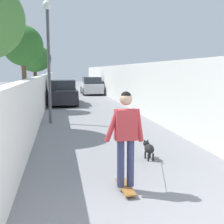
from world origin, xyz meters
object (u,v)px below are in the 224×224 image
tree_left_distant (35,59)px  tree_left_near (23,46)px  car_far (92,86)px  person_skateboarder (126,132)px  dog (149,148)px  lamp_post (48,42)px  skateboard (125,187)px  car_near (63,93)px

tree_left_distant → tree_left_near: bearing=179.0°
tree_left_distant → car_far: (4.32, -4.56, -2.24)m
person_skateboarder → dog: size_ratio=0.84×
lamp_post → skateboard: 8.05m
dog → car_far: 19.87m
skateboard → car_far: (21.58, -1.74, 0.65)m
tree_left_near → tree_left_distant: (6.00, -0.10, -0.42)m
tree_left_distant → lamp_post: (-10.02, -1.31, 0.29)m
lamp_post → skateboard: bearing=-168.2°
tree_left_near → car_far: bearing=-24.3°
skateboard → tree_left_near: bearing=14.5°
tree_left_near → car_far: 11.64m
lamp_post → person_skateboarder: (-7.24, -1.51, -2.17)m
person_skateboarder → car_far: 21.66m
tree_left_near → lamp_post: (-4.02, -1.41, -0.12)m
dog → tree_left_near: bearing=22.2°
lamp_post → dog: (-5.50, -2.47, -2.97)m
lamp_post → person_skateboarder: bearing=-168.2°
lamp_post → car_far: lamp_post is taller
tree_left_near → dog: size_ratio=2.19×
skateboard → dog: dog is taller
lamp_post → car_near: (6.78, -0.60, -2.53)m
lamp_post → skateboard: size_ratio=5.97×
tree_left_distant → skateboard: bearing=-170.7°
lamp_post → car_near: 7.26m
car_near → car_far: size_ratio=1.08×
tree_left_near → car_near: bearing=-36.1°
lamp_post → person_skateboarder: size_ratio=2.84×
dog → car_near: size_ratio=0.47×
tree_left_near → skateboard: 12.09m
person_skateboarder → car_far: bearing=-4.6°
tree_left_near → skateboard: size_ratio=5.51×
car_far → car_near: bearing=160.7°
tree_left_distant → dog: 16.20m
skateboard → person_skateboarder: 1.01m
car_far → dog: bearing=177.8°
skateboard → car_far: car_far is taller
tree_left_distant → skateboard: size_ratio=4.88×
skateboard → dog: bearing=-29.0°
lamp_post → car_near: lamp_post is taller
tree_left_near → skateboard: tree_left_near is taller
lamp_post → dog: bearing=-155.8°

